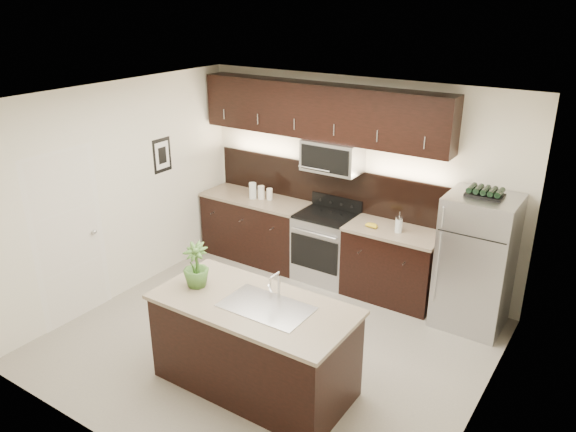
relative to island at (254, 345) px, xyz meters
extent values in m
plane|color=gray|center=(-0.31, 0.68, -0.47)|extent=(4.50, 4.50, 0.00)
cube|color=silver|center=(-0.31, 2.68, 0.88)|extent=(4.50, 0.02, 2.70)
cube|color=silver|center=(-0.31, -1.32, 0.88)|extent=(4.50, 0.02, 2.70)
cube|color=silver|center=(-2.56, 0.68, 0.88)|extent=(0.02, 4.00, 2.70)
cube|color=silver|center=(1.94, 0.68, 0.88)|extent=(0.02, 4.00, 2.70)
cube|color=white|center=(-0.31, 0.68, 2.23)|extent=(4.50, 4.00, 0.02)
cube|color=silver|center=(-2.54, -0.12, 0.54)|extent=(0.04, 0.80, 2.02)
sphere|color=silver|center=(-2.51, 0.20, 0.53)|extent=(0.06, 0.06, 0.06)
cube|color=black|center=(-2.54, 1.43, 1.18)|extent=(0.01, 0.32, 0.46)
cube|color=white|center=(-2.54, 1.43, 1.18)|extent=(0.00, 0.24, 0.36)
cube|color=black|center=(-1.72, 2.37, -0.02)|extent=(1.57, 0.62, 0.90)
cube|color=black|center=(0.40, 2.37, -0.02)|extent=(1.16, 0.62, 0.90)
cube|color=#B2B2B7|center=(-0.56, 2.37, -0.02)|extent=(0.76, 0.62, 0.90)
cube|color=black|center=(-0.56, 2.37, 0.44)|extent=(0.76, 0.60, 0.03)
cube|color=#BBA68C|center=(-1.72, 2.37, 0.45)|extent=(1.59, 0.65, 0.04)
cube|color=#BBA68C|center=(0.40, 2.37, 0.45)|extent=(1.18, 0.65, 0.04)
cube|color=black|center=(-0.76, 2.66, 0.75)|extent=(3.49, 0.02, 0.56)
cube|color=#B2B2B7|center=(-0.56, 2.48, 1.23)|extent=(0.76, 0.40, 0.40)
cube|color=black|center=(-0.76, 2.51, 1.78)|extent=(3.49, 0.33, 0.70)
cube|color=black|center=(0.00, 0.00, -0.02)|extent=(1.90, 0.90, 0.90)
cube|color=#BBA68C|center=(0.00, 0.00, 0.45)|extent=(1.96, 0.96, 0.04)
cube|color=silver|center=(0.15, 0.00, 0.47)|extent=(0.84, 0.50, 0.01)
cylinder|color=silver|center=(0.15, 0.21, 0.59)|extent=(0.03, 0.03, 0.24)
cylinder|color=silver|center=(0.15, 0.14, 0.74)|extent=(0.02, 0.14, 0.02)
cylinder|color=silver|center=(0.15, 0.07, 0.69)|extent=(0.02, 0.02, 0.10)
cube|color=#B2B2B7|center=(1.43, 2.31, 0.33)|extent=(0.77, 0.69, 1.60)
cube|color=black|center=(1.43, 2.31, 1.14)|extent=(0.39, 0.24, 0.03)
cylinder|color=black|center=(1.28, 2.31, 1.19)|extent=(0.07, 0.23, 0.07)
cylinder|color=black|center=(1.36, 2.31, 1.19)|extent=(0.07, 0.23, 0.07)
cylinder|color=black|center=(1.43, 2.31, 1.19)|extent=(0.07, 0.23, 0.07)
cylinder|color=black|center=(1.51, 2.31, 1.19)|extent=(0.07, 0.23, 0.07)
cylinder|color=black|center=(1.58, 2.31, 1.19)|extent=(0.07, 0.23, 0.07)
imported|color=#3D6628|center=(-0.66, -0.04, 0.70)|extent=(0.30, 0.30, 0.45)
cylinder|color=silver|center=(-1.73, 2.32, 0.58)|extent=(0.10, 0.10, 0.23)
cylinder|color=silver|center=(-1.62, 2.36, 0.56)|extent=(0.09, 0.09, 0.19)
cylinder|color=silver|center=(-1.50, 2.40, 0.55)|extent=(0.08, 0.08, 0.16)
cylinder|color=silver|center=(0.47, 2.32, 0.55)|extent=(0.09, 0.09, 0.17)
cylinder|color=silver|center=(0.47, 2.32, 0.65)|extent=(0.09, 0.09, 0.02)
cylinder|color=silver|center=(0.47, 2.32, 0.69)|extent=(0.01, 0.01, 0.07)
ellipsoid|color=gold|center=(0.10, 2.29, 0.49)|extent=(0.18, 0.15, 0.05)
camera|label=1|loc=(2.80, -3.66, 3.18)|focal=35.00mm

